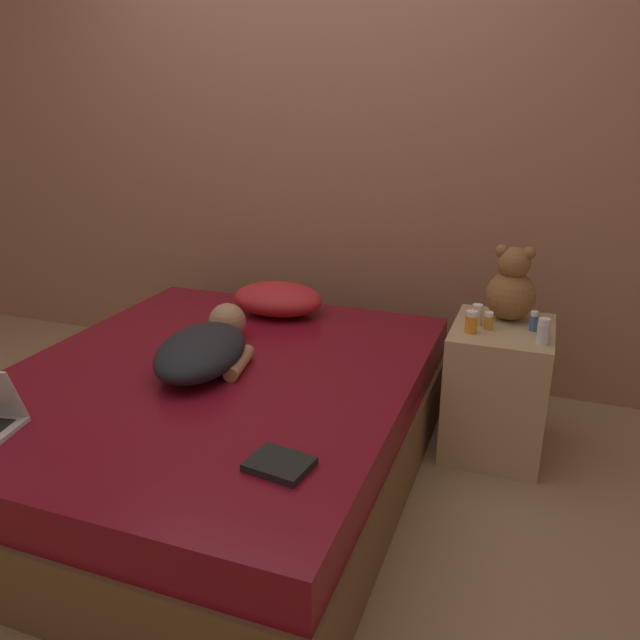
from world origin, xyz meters
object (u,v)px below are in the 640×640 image
object	(u,v)px
bottle_orange	(471,322)
bottle_blue	(534,321)
teddy_bear	(511,288)
person_lying	(206,347)
bottle_amber	(488,321)
bottle_green	(545,329)
book	(280,464)
pillow	(278,299)
bottle_white	(477,315)
bottle_clear	(543,331)

from	to	relation	value
bottle_orange	bottle_blue	bearing A→B (deg)	24.25
teddy_bear	bottle_blue	size ratio (longest dim) A/B	3.88
person_lying	bottle_blue	distance (m)	1.35
person_lying	bottle_amber	xyz separation A→B (m)	(1.05, 0.51, 0.07)
bottle_green	person_lying	bearing A→B (deg)	-158.87
bottle_amber	bottle_orange	xyz separation A→B (m)	(-0.06, -0.06, 0.01)
person_lying	bottle_orange	size ratio (longest dim) A/B	7.74
book	bottle_green	bearing A→B (deg)	56.79
pillow	teddy_bear	world-z (taller)	teddy_bear
person_lying	bottle_amber	size ratio (longest dim) A/B	9.41
pillow	bottle_green	distance (m)	1.28
book	bottle_blue	bearing A→B (deg)	59.99
bottle_orange	book	xyz separation A→B (m)	(-0.41, -1.03, -0.15)
bottle_white	bottle_orange	bearing A→B (deg)	-95.73
bottle_green	bottle_amber	bearing A→B (deg)	176.42
bottle_blue	teddy_bear	bearing A→B (deg)	133.05
bottle_blue	bottle_orange	world-z (taller)	bottle_orange
teddy_bear	book	distance (m)	1.39
pillow	bottle_clear	world-z (taller)	bottle_clear
bottle_orange	pillow	bearing A→B (deg)	166.48
teddy_bear	bottle_clear	distance (m)	0.31
pillow	bottle_clear	bearing A→B (deg)	-11.84
book	bottle_white	bearing A→B (deg)	69.34
bottle_green	bottle_blue	xyz separation A→B (m)	(-0.05, 0.06, 0.01)
person_lying	teddy_bear	bearing A→B (deg)	20.53
bottle_white	bottle_blue	size ratio (longest dim) A/B	1.07
person_lying	book	world-z (taller)	person_lying
teddy_bear	pillow	bearing A→B (deg)	179.43
pillow	teddy_bear	xyz separation A→B (m)	(1.11, -0.01, 0.18)
bottle_clear	book	size ratio (longest dim) A/B	0.52
teddy_bear	book	size ratio (longest dim) A/B	1.63
person_lying	bottle_amber	world-z (taller)	bottle_amber
bottle_green	bottle_orange	xyz separation A→B (m)	(-0.29, -0.05, 0.01)
bottle_clear	bottle_green	bearing A→B (deg)	85.07
teddy_bear	bottle_amber	distance (m)	0.21
teddy_bear	bottle_white	distance (m)	0.20
teddy_bear	bottle_white	bearing A→B (deg)	-134.94
bottle_clear	bottle_orange	distance (m)	0.28
pillow	bottle_blue	distance (m)	1.22
pillow	book	distance (m)	1.38
bottle_clear	bottle_white	bearing A→B (deg)	154.51
pillow	person_lying	size ratio (longest dim) A/B	0.64
bottle_amber	bottle_orange	size ratio (longest dim) A/B	0.82
person_lying	bottle_green	distance (m)	1.37
bottle_white	bottle_blue	world-z (taller)	bottle_white
bottle_amber	bottle_blue	world-z (taller)	bottle_blue
person_lying	teddy_bear	size ratio (longest dim) A/B	2.18
bottle_amber	bottle_clear	bearing A→B (deg)	-22.34
bottle_amber	bottle_clear	world-z (taller)	bottle_clear
bottle_white	bottle_amber	distance (m)	0.07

